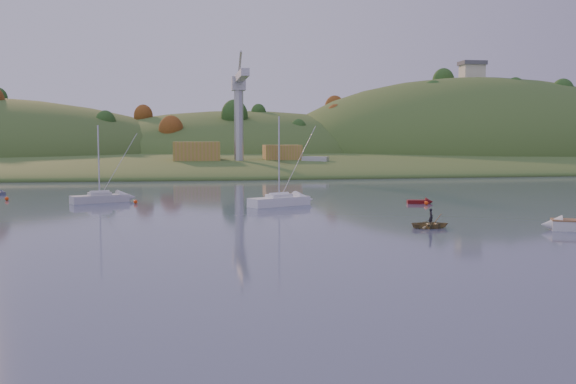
{
  "coord_description": "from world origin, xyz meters",
  "views": [
    {
      "loc": [
        -10.21,
        -32.7,
        8.36
      ],
      "look_at": [
        0.31,
        34.1,
        2.55
      ],
      "focal_mm": 40.0,
      "sensor_mm": 36.0,
      "label": 1
    }
  ],
  "objects": [
    {
      "name": "buoy_2",
      "position": [
        -33.81,
        56.17,
        0.25
      ],
      "size": [
        0.5,
        0.5,
        0.5
      ],
      "primitive_type": "sphere",
      "color": "#FF420D",
      "rests_on": "ground"
    },
    {
      "name": "wharf",
      "position": [
        5.0,
        122.0,
        1.2
      ],
      "size": [
        42.0,
        16.0,
        2.4
      ],
      "primitive_type": "cube",
      "color": "slate",
      "rests_on": "ground"
    },
    {
      "name": "buoy_1",
      "position": [
        18.83,
        42.16,
        0.25
      ],
      "size": [
        0.5,
        0.5,
        0.5
      ],
      "primitive_type": "sphere",
      "color": "#FF420D",
      "rests_on": "ground"
    },
    {
      "name": "work_vessel",
      "position": [
        20.16,
        118.0,
        1.31
      ],
      "size": [
        15.08,
        10.63,
        3.67
      ],
      "rotation": [
        0.0,
        0.0,
        -0.44
      ],
      "color": "#4E5E67",
      "rests_on": "ground"
    },
    {
      "name": "shed_west",
      "position": [
        -8.0,
        123.0,
        4.8
      ],
      "size": [
        11.0,
        8.0,
        4.8
      ],
      "primitive_type": "cube",
      "color": "#A18A35",
      "rests_on": "wharf"
    },
    {
      "name": "ground",
      "position": [
        0.0,
        0.0,
        0.0
      ],
      "size": [
        500.0,
        500.0,
        0.0
      ],
      "primitive_type": "plane",
      "color": "#354157",
      "rests_on": "ground"
    },
    {
      "name": "dock_crane",
      "position": [
        2.0,
        118.39,
        17.17
      ],
      "size": [
        3.2,
        28.0,
        20.3
      ],
      "color": "#B7B7BC",
      "rests_on": "wharf"
    },
    {
      "name": "far_shore",
      "position": [
        0.0,
        230.0,
        0.0
      ],
      "size": [
        620.0,
        220.0,
        1.5
      ],
      "primitive_type": "cube",
      "color": "#375321",
      "rests_on": "ground"
    },
    {
      "name": "hill_center",
      "position": [
        10.0,
        210.0,
        0.0
      ],
      "size": [
        140.0,
        120.0,
        36.0
      ],
      "primitive_type": "ellipsoid",
      "color": "#375321",
      "rests_on": "ground"
    },
    {
      "name": "grey_dinghy",
      "position": [
        -37.18,
        65.39,
        0.2
      ],
      "size": [
        2.65,
        2.5,
        0.99
      ],
      "rotation": [
        0.0,
        0.0,
        0.72
      ],
      "color": "#50586A",
      "rests_on": "ground"
    },
    {
      "name": "sailboat_far",
      "position": [
        0.76,
        43.96,
        0.71
      ],
      "size": [
        8.01,
        5.68,
        10.84
      ],
      "rotation": [
        0.0,
        0.0,
        0.48
      ],
      "color": "white",
      "rests_on": "ground"
    },
    {
      "name": "canoe",
      "position": [
        11.89,
        23.04,
        0.35
      ],
      "size": [
        3.51,
        2.58,
        0.7
      ],
      "primitive_type": "imported",
      "rotation": [
        0.0,
        0.0,
        1.53
      ],
      "color": "olive",
      "rests_on": "ground"
    },
    {
      "name": "paddler",
      "position": [
        11.89,
        23.04,
        0.78
      ],
      "size": [
        0.4,
        0.59,
        1.56
      ],
      "primitive_type": "imported",
      "rotation": [
        0.0,
        0.0,
        1.53
      ],
      "color": "black",
      "rests_on": "ground"
    },
    {
      "name": "hillside_trees",
      "position": [
        0.0,
        185.0,
        0.0
      ],
      "size": [
        280.0,
        50.0,
        32.0
      ],
      "primitive_type": null,
      "color": "#1F4518",
      "rests_on": "ground"
    },
    {
      "name": "hilltop_house",
      "position": [
        95.0,
        195.0,
        33.4
      ],
      "size": [
        9.0,
        7.0,
        6.45
      ],
      "color": "beige",
      "rests_on": "hill_right"
    },
    {
      "name": "hill_right",
      "position": [
        95.0,
        195.0,
        0.0
      ],
      "size": [
        150.0,
        130.0,
        60.0
      ],
      "primitive_type": "ellipsoid",
      "color": "#375321",
      "rests_on": "ground"
    },
    {
      "name": "red_tender",
      "position": [
        19.1,
        43.88,
        0.23
      ],
      "size": [
        3.4,
        1.66,
        1.11
      ],
      "rotation": [
        0.0,
        0.0,
        -0.18
      ],
      "color": "#5D0D0E",
      "rests_on": "ground"
    },
    {
      "name": "shed_east",
      "position": [
        13.0,
        124.0,
        4.4
      ],
      "size": [
        9.0,
        7.0,
        4.0
      ],
      "primitive_type": "cube",
      "color": "#A18A35",
      "rests_on": "wharf"
    },
    {
      "name": "buoy_3",
      "position": [
        -16.7,
        49.36,
        0.25
      ],
      "size": [
        0.5,
        0.5,
        0.5
      ],
      "primitive_type": "sphere",
      "color": "#FF420D",
      "rests_on": "ground"
    },
    {
      "name": "sailboat_near",
      "position": [
        -21.32,
        51.47,
        0.66
      ],
      "size": [
        7.34,
        4.94,
        9.85
      ],
      "rotation": [
        0.0,
        0.0,
        0.44
      ],
      "color": "silver",
      "rests_on": "ground"
    },
    {
      "name": "shore_slope",
      "position": [
        0.0,
        165.0,
        0.0
      ],
      "size": [
        640.0,
        150.0,
        7.0
      ],
      "primitive_type": "ellipsoid",
      "color": "#375321",
      "rests_on": "ground"
    }
  ]
}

